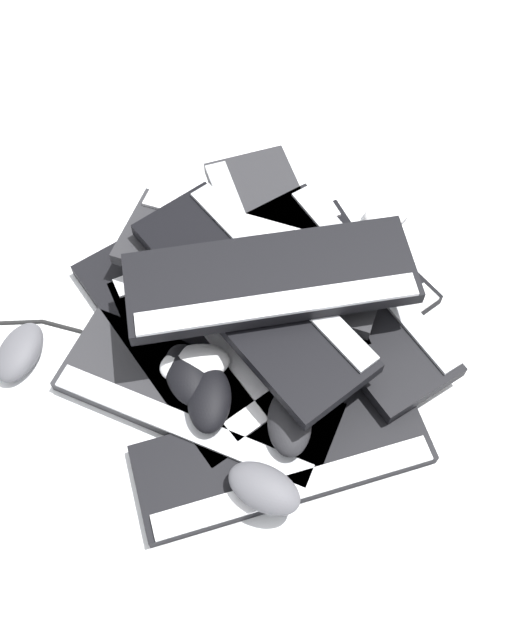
% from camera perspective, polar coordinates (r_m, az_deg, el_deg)
% --- Properties ---
extents(ground_plane, '(3.20, 3.20, 0.00)m').
position_cam_1_polar(ground_plane, '(1.18, -5.09, -1.97)').
color(ground_plane, white).
extents(keyboard_0, '(0.27, 0.46, 0.03)m').
position_cam_1_polar(keyboard_0, '(1.12, -4.75, -6.25)').
color(keyboard_0, '#232326').
rests_on(keyboard_0, ground).
extents(keyboard_1, '(0.45, 0.37, 0.03)m').
position_cam_1_polar(keyboard_1, '(1.09, 2.16, -10.84)').
color(keyboard_1, black).
rests_on(keyboard_1, ground).
extents(keyboard_2, '(0.46, 0.25, 0.03)m').
position_cam_1_polar(keyboard_2, '(1.17, 4.70, -1.51)').
color(keyboard_2, black).
rests_on(keyboard_2, ground).
extents(keyboard_3, '(0.46, 0.33, 0.03)m').
position_cam_1_polar(keyboard_3, '(1.23, -1.09, 3.67)').
color(keyboard_3, black).
rests_on(keyboard_3, ground).
extents(keyboard_4, '(0.26, 0.46, 0.03)m').
position_cam_1_polar(keyboard_4, '(1.17, -6.30, -1.43)').
color(keyboard_4, black).
rests_on(keyboard_4, ground).
extents(keyboard_5, '(0.37, 0.45, 0.03)m').
position_cam_1_polar(keyboard_5, '(1.22, 1.87, 5.54)').
color(keyboard_5, '#232326').
rests_on(keyboard_5, keyboard_3).
extents(keyboard_6, '(0.29, 0.46, 0.03)m').
position_cam_1_polar(keyboard_6, '(1.18, -0.40, 4.98)').
color(keyboard_6, '#232326').
rests_on(keyboard_6, keyboard_5).
extents(keyboard_7, '(0.24, 0.46, 0.03)m').
position_cam_1_polar(keyboard_7, '(1.10, -0.33, 2.12)').
color(keyboard_7, black).
rests_on(keyboard_7, keyboard_6).
extents(keyboard_8, '(0.28, 0.46, 0.03)m').
position_cam_1_polar(keyboard_8, '(1.19, 7.11, 2.24)').
color(keyboard_8, black).
rests_on(keyboard_8, keyboard_2).
extents(keyboard_9, '(0.43, 0.40, 0.03)m').
position_cam_1_polar(keyboard_9, '(1.08, 1.20, 3.25)').
color(keyboard_9, black).
rests_on(keyboard_9, keyboard_7).
extents(mouse_0, '(0.13, 0.12, 0.04)m').
position_cam_1_polar(mouse_0, '(1.08, -3.74, -6.34)').
color(mouse_0, black).
rests_on(mouse_0, keyboard_0).
extents(mouse_1, '(0.12, 0.09, 0.04)m').
position_cam_1_polar(mouse_1, '(1.33, 10.63, 8.64)').
color(mouse_1, silver).
rests_on(mouse_1, ground).
extents(mouse_2, '(0.09, 0.12, 0.04)m').
position_cam_1_polar(mouse_2, '(1.03, 0.65, -13.30)').
color(mouse_2, '#4C4C51').
rests_on(mouse_2, keyboard_1).
extents(mouse_3, '(0.13, 0.10, 0.04)m').
position_cam_1_polar(mouse_3, '(1.21, -18.40, -2.45)').
color(mouse_3, '#4C4C51').
rests_on(mouse_3, ground).
extents(mouse_4, '(0.13, 0.12, 0.04)m').
position_cam_1_polar(mouse_4, '(1.07, 2.70, -8.14)').
color(mouse_4, black).
rests_on(mouse_4, keyboard_1).
extents(mouse_5, '(0.13, 0.12, 0.04)m').
position_cam_1_polar(mouse_5, '(1.11, -4.91, -3.52)').
color(mouse_5, silver).
rests_on(mouse_5, keyboard_0).
extents(mouse_6, '(0.11, 0.13, 0.04)m').
position_cam_1_polar(mouse_6, '(1.10, -5.51, -4.37)').
color(mouse_6, black).
rests_on(mouse_6, keyboard_0).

